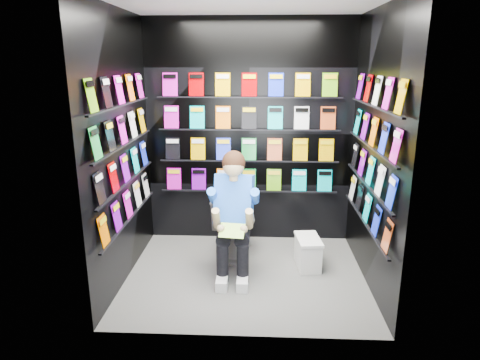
{
  "coord_description": "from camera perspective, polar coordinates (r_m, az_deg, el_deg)",
  "views": [
    {
      "loc": [
        0.13,
        -3.95,
        2.11
      ],
      "look_at": [
        -0.07,
        0.15,
        0.97
      ],
      "focal_mm": 32.0,
      "sensor_mm": 36.0,
      "label": 1
    }
  ],
  "objects": [
    {
      "name": "comics_left",
      "position": [
        4.23,
        -15.24,
        3.99
      ],
      "size": [
        0.06,
        1.7,
        1.37
      ],
      "primitive_type": null,
      "color": "#BF471D",
      "rests_on": "wall_left"
    },
    {
      "name": "wall_back",
      "position": [
        5.01,
        1.22,
        6.22
      ],
      "size": [
        2.4,
        0.04,
        2.6
      ],
      "primitive_type": "cube",
      "color": "black",
      "rests_on": "floor"
    },
    {
      "name": "wall_right",
      "position": [
        4.17,
        17.59,
        3.57
      ],
      "size": [
        0.04,
        2.0,
        2.6
      ],
      "primitive_type": "cube",
      "color": "black",
      "rests_on": "floor"
    },
    {
      "name": "comics_back",
      "position": [
        4.98,
        1.21,
        6.22
      ],
      "size": [
        2.1,
        0.06,
        1.37
      ],
      "primitive_type": null,
      "color": "#BF471D",
      "rests_on": "wall_back"
    },
    {
      "name": "reader",
      "position": [
        4.3,
        -0.78,
        -2.7
      ],
      "size": [
        0.61,
        0.81,
        1.38
      ],
      "primitive_type": null,
      "rotation": [
        0.0,
        0.0,
        -0.14
      ],
      "color": "blue",
      "rests_on": "toilet"
    },
    {
      "name": "wall_left",
      "position": [
        4.24,
        -15.62,
        3.92
      ],
      "size": [
        0.04,
        2.0,
        2.6
      ],
      "primitive_type": "cube",
      "color": "black",
      "rests_on": "floor"
    },
    {
      "name": "longbox_lid",
      "position": [
        4.59,
        9.11,
        -7.8
      ],
      "size": [
        0.28,
        0.44,
        0.03
      ],
      "primitive_type": "cube",
      "rotation": [
        0.0,
        0.0,
        0.1
      ],
      "color": "white",
      "rests_on": "longbox"
    },
    {
      "name": "ceiling",
      "position": [
        3.98,
        0.92,
        22.58
      ],
      "size": [
        2.4,
        2.4,
        0.0
      ],
      "primitive_type": "plane",
      "color": "white",
      "rests_on": "floor"
    },
    {
      "name": "toilet",
      "position": [
        4.79,
        -0.48,
        -5.8
      ],
      "size": [
        0.52,
        0.8,
        0.73
      ],
      "primitive_type": "imported",
      "rotation": [
        0.0,
        0.0,
        3.01
      ],
      "color": "white",
      "rests_on": "floor"
    },
    {
      "name": "longbox",
      "position": [
        4.65,
        9.03,
        -9.64
      ],
      "size": [
        0.26,
        0.41,
        0.3
      ],
      "primitive_type": "cube",
      "rotation": [
        0.0,
        0.0,
        0.1
      ],
      "color": "white",
      "rests_on": "floor"
    },
    {
      "name": "held_comic",
      "position": [
        4.04,
        -1.07,
        -6.77
      ],
      "size": [
        0.25,
        0.17,
        0.1
      ],
      "primitive_type": "cube",
      "rotation": [
        -0.96,
        0.0,
        -0.14
      ],
      "color": "green",
      "rests_on": "reader"
    },
    {
      "name": "floor",
      "position": [
        4.48,
        0.78,
        -12.61
      ],
      "size": [
        2.4,
        2.4,
        0.0
      ],
      "primitive_type": "plane",
      "color": "#595957",
      "rests_on": "ground"
    },
    {
      "name": "comics_right",
      "position": [
        4.16,
        17.2,
        3.65
      ],
      "size": [
        0.06,
        1.7,
        1.37
      ],
      "primitive_type": null,
      "color": "#BF471D",
      "rests_on": "wall_right"
    },
    {
      "name": "wall_front",
      "position": [
        3.06,
        0.23,
        0.13
      ],
      "size": [
        2.4,
        0.04,
        2.6
      ],
      "primitive_type": "cube",
      "color": "black",
      "rests_on": "floor"
    }
  ]
}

